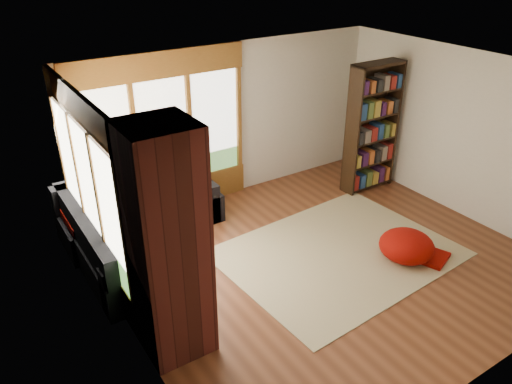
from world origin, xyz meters
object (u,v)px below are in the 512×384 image
brick_chimney (167,245)px  bookshelf (372,128)px  sectional_sofa (143,228)px  dog_brindle (156,225)px  dog_tan (161,185)px  area_rug (338,253)px  pouf (407,245)px

brick_chimney → bookshelf: (4.54, 1.69, -0.18)m
brick_chimney → sectional_sofa: (0.45, 2.05, -1.00)m
sectional_sofa → dog_brindle: 0.87m
bookshelf → dog_tan: (-3.69, 0.54, -0.31)m
sectional_sofa → brick_chimney: bearing=-104.2°
sectional_sofa → area_rug: size_ratio=0.69×
sectional_sofa → dog_brindle: bearing=-97.5°
sectional_sofa → dog_brindle: (-0.07, -0.74, 0.45)m
area_rug → pouf: (0.71, -0.60, 0.21)m
area_rug → dog_brindle: bearing=157.5°
sectional_sofa → dog_tan: 0.68m
area_rug → pouf: size_ratio=4.17×
dog_tan → brick_chimney: bearing=-153.8°
sectional_sofa → bookshelf: (4.09, -0.35, 0.82)m
sectional_sofa → pouf: size_ratio=2.89×
sectional_sofa → bookshelf: bookshelf is taller
brick_chimney → area_rug: 3.01m
brick_chimney → bookshelf: size_ratio=1.16×
sectional_sofa → pouf: bearing=-39.8°
dog_tan → bookshelf: bearing=-51.2°
bookshelf → dog_brindle: (-4.17, -0.39, -0.37)m
area_rug → bookshelf: bearing=36.2°
area_rug → pouf: 0.96m
sectional_sofa → pouf: (2.96, -2.31, -0.09)m
brick_chimney → bookshelf: bearing=20.5°
area_rug → dog_brindle: (-2.32, 0.96, 0.74)m
bookshelf → pouf: 2.43m
dog_brindle → area_rug: bearing=-104.4°
sectional_sofa → dog_tan: dog_tan is taller
pouf → dog_brindle: dog_brindle is taller
brick_chimney → sectional_sofa: size_ratio=1.18×
brick_chimney → sectional_sofa: 2.32m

